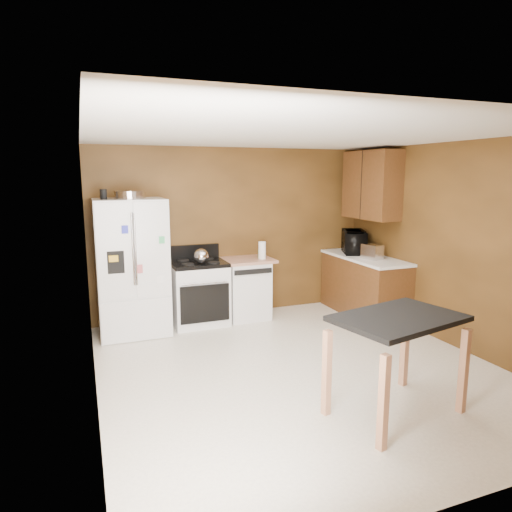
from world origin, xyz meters
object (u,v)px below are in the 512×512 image
kettle (201,256)px  green_canister (261,254)px  refrigerator (132,267)px  microwave (354,243)px  roasting_pan (130,195)px  paper_towel (262,250)px  toaster (372,252)px  pen_cup (103,194)px  dishwasher (246,288)px  gas_range (199,292)px  island (398,333)px

kettle → green_canister: bearing=11.8°
refrigerator → microwave: bearing=-1.7°
roasting_pan → paper_towel: size_ratio=1.59×
toaster → refrigerator: bearing=158.5°
roasting_pan → pen_cup: size_ratio=3.16×
green_canister → toaster: 1.61m
dishwasher → microwave: bearing=-6.1°
green_canister → toaster: bearing=-27.6°
paper_towel → gas_range: 1.09m
toaster → gas_range: size_ratio=0.26×
green_canister → microwave: microwave is taller
roasting_pan → refrigerator: size_ratio=0.22×
gas_range → dishwasher: (0.72, 0.02, -0.01)m
green_canister → gas_range: 1.09m
roasting_pan → microwave: 3.43m
green_canister → kettle: bearing=-168.2°
green_canister → gas_range: (-0.98, -0.06, -0.48)m
paper_towel → island: (0.07, -3.00, -0.26)m
pen_cup → refrigerator: pen_cup is taller
microwave → dishwasher: bearing=107.6°
dishwasher → pen_cup: bearing=-175.3°
microwave → dishwasher: (-1.72, 0.18, -0.61)m
dishwasher → paper_towel: bearing=-22.3°
paper_towel → toaster: bearing=-22.9°
roasting_pan → dishwasher: (1.61, 0.11, -1.40)m
gas_range → kettle: bearing=-86.4°
refrigerator → dishwasher: bearing=3.0°
toaster → refrigerator: refrigerator is taller
pen_cup → kettle: (1.23, -0.01, -0.86)m
green_canister → island: size_ratio=0.09×
island → toaster: bearing=59.6°
microwave → refrigerator: refrigerator is taller
green_canister → dishwasher: size_ratio=0.13×
paper_towel → refrigerator: bearing=179.8°
refrigerator → gas_range: refrigerator is taller
paper_towel → dishwasher: paper_towel is taller
gas_range → refrigerator: bearing=-176.2°
island → pen_cup: bearing=127.2°
roasting_pan → gas_range: 1.65m
pen_cup → dishwasher: (1.94, 0.16, -1.41)m
green_canister → dishwasher: 0.56m
pen_cup → gas_range: 1.86m
dishwasher → island: size_ratio=0.72×
toaster → microwave: microwave is taller
pen_cup → island: bearing=-52.8°
pen_cup → microwave: (3.66, -0.02, -0.80)m
roasting_pan → toaster: (3.30, -0.60, -0.84)m
pen_cup → green_canister: 2.39m
pen_cup → paper_towel: bearing=1.8°
paper_towel → island: bearing=-88.6°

